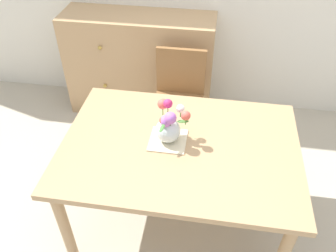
# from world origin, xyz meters

# --- Properties ---
(ground_plane) EXTENTS (12.00, 12.00, 0.00)m
(ground_plane) POSITION_xyz_m (0.00, 0.00, 0.00)
(ground_plane) COLOR #B7AD99
(dining_table) EXTENTS (1.47, 1.04, 0.75)m
(dining_table) POSITION_xyz_m (0.00, 0.00, 0.66)
(dining_table) COLOR tan
(dining_table) RESTS_ON ground_plane
(chair_far) EXTENTS (0.42, 0.42, 0.90)m
(chair_far) POSITION_xyz_m (-0.12, 0.86, 0.52)
(chair_far) COLOR olive
(chair_far) RESTS_ON ground_plane
(dresser) EXTENTS (1.40, 0.47, 1.00)m
(dresser) POSITION_xyz_m (-0.56, 1.33, 0.50)
(dresser) COLOR tan
(dresser) RESTS_ON ground_plane
(placemat) EXTENTS (0.23, 0.23, 0.01)m
(placemat) POSITION_xyz_m (-0.08, 0.02, 0.76)
(placemat) COLOR beige
(placemat) RESTS_ON dining_table
(flower_vase) EXTENTS (0.21, 0.22, 0.27)m
(flower_vase) POSITION_xyz_m (-0.08, 0.03, 0.88)
(flower_vase) COLOR silver
(flower_vase) RESTS_ON placemat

